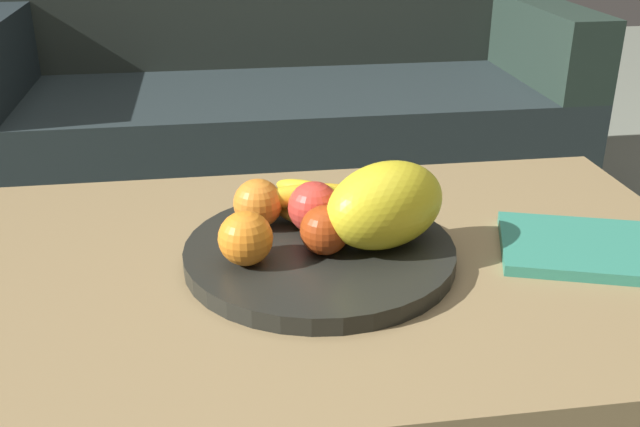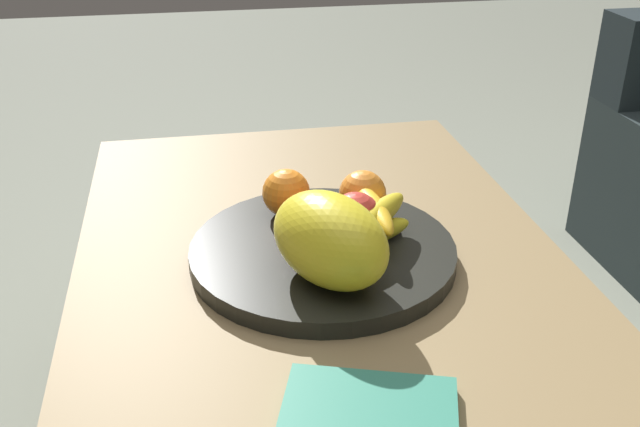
% 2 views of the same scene
% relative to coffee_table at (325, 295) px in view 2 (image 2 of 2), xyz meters
% --- Properties ---
extents(coffee_table, '(1.10, 0.70, 0.46)m').
position_rel_coffee_table_xyz_m(coffee_table, '(0.00, 0.00, 0.00)').
color(coffee_table, olive).
rests_on(coffee_table, ground_plane).
extents(fruit_bowl, '(0.38, 0.38, 0.03)m').
position_rel_coffee_table_xyz_m(fruit_bowl, '(-0.02, -0.00, 0.06)').
color(fruit_bowl, black).
rests_on(fruit_bowl, coffee_table).
extents(melon_large_front, '(0.22, 0.19, 0.12)m').
position_rel_coffee_table_xyz_m(melon_large_front, '(0.07, -0.01, 0.13)').
color(melon_large_front, yellow).
rests_on(melon_large_front, fruit_bowl).
extents(orange_front, '(0.07, 0.07, 0.07)m').
position_rel_coffee_table_xyz_m(orange_front, '(-0.12, -0.04, 0.11)').
color(orange_front, orange).
rests_on(orange_front, fruit_bowl).
extents(orange_left, '(0.07, 0.07, 0.07)m').
position_rel_coffee_table_xyz_m(orange_left, '(-0.10, 0.08, 0.11)').
color(orange_left, orange).
rests_on(orange_left, fruit_bowl).
extents(apple_front, '(0.07, 0.07, 0.07)m').
position_rel_coffee_table_xyz_m(apple_front, '(-0.02, -0.02, 0.11)').
color(apple_front, '#A53912').
rests_on(apple_front, fruit_bowl).
extents(apple_left, '(0.07, 0.07, 0.07)m').
position_rel_coffee_table_xyz_m(apple_left, '(-0.02, 0.05, 0.11)').
color(apple_left, red).
rests_on(apple_left, fruit_bowl).
extents(banana_bunch, '(0.16, 0.16, 0.06)m').
position_rel_coffee_table_xyz_m(banana_bunch, '(-0.02, 0.07, 0.10)').
color(banana_bunch, yellow).
rests_on(banana_bunch, fruit_bowl).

